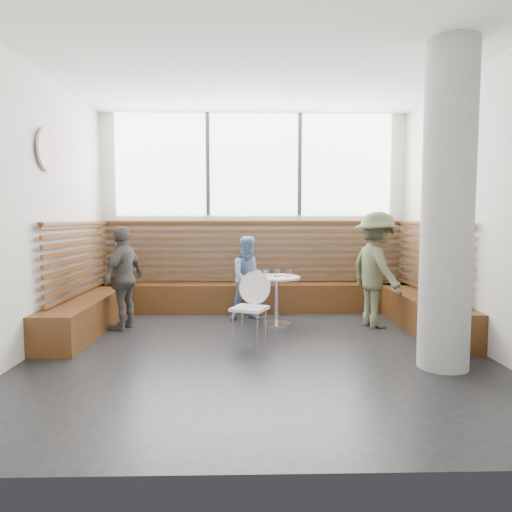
{
  "coord_description": "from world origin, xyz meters",
  "views": [
    {
      "loc": [
        -0.14,
        -5.06,
        1.5
      ],
      "look_at": [
        0.0,
        1.0,
        1.0
      ],
      "focal_mm": 32.0,
      "sensor_mm": 36.0,
      "label": 1
    }
  ],
  "objects_px": {
    "adult_man": "(376,269)",
    "cafe_table": "(277,290)",
    "concrete_column": "(448,208)",
    "cafe_chair": "(249,301)",
    "child_left": "(124,278)",
    "child_back": "(250,278)"
  },
  "relations": [
    {
      "from": "adult_man",
      "to": "cafe_table",
      "type": "bearing_deg",
      "value": 68.8
    },
    {
      "from": "concrete_column",
      "to": "cafe_table",
      "type": "bearing_deg",
      "value": 129.26
    },
    {
      "from": "concrete_column",
      "to": "cafe_chair",
      "type": "distance_m",
      "value": 2.46
    },
    {
      "from": "concrete_column",
      "to": "child_left",
      "type": "bearing_deg",
      "value": 154.88
    },
    {
      "from": "cafe_chair",
      "to": "child_back",
      "type": "bearing_deg",
      "value": 112.6
    },
    {
      "from": "cafe_chair",
      "to": "adult_man",
      "type": "relative_size",
      "value": 0.53
    },
    {
      "from": "concrete_column",
      "to": "adult_man",
      "type": "xyz_separation_m",
      "value": [
        -0.18,
        1.76,
        -0.8
      ]
    },
    {
      "from": "cafe_table",
      "to": "child_back",
      "type": "bearing_deg",
      "value": 139.45
    },
    {
      "from": "adult_man",
      "to": "concrete_column",
      "type": "bearing_deg",
      "value": 170.13
    },
    {
      "from": "concrete_column",
      "to": "child_left",
      "type": "distance_m",
      "value": 4.13
    },
    {
      "from": "adult_man",
      "to": "child_back",
      "type": "relative_size",
      "value": 1.28
    },
    {
      "from": "concrete_column",
      "to": "adult_man",
      "type": "relative_size",
      "value": 2.01
    },
    {
      "from": "child_back",
      "to": "child_left",
      "type": "distance_m",
      "value": 1.79
    },
    {
      "from": "adult_man",
      "to": "cafe_chair",
      "type": "bearing_deg",
      "value": 96.95
    },
    {
      "from": "concrete_column",
      "to": "cafe_chair",
      "type": "relative_size",
      "value": 3.77
    },
    {
      "from": "cafe_table",
      "to": "adult_man",
      "type": "bearing_deg",
      "value": -5.58
    },
    {
      "from": "concrete_column",
      "to": "adult_man",
      "type": "height_order",
      "value": "concrete_column"
    },
    {
      "from": "concrete_column",
      "to": "child_back",
      "type": "distance_m",
      "value": 3.1
    },
    {
      "from": "child_back",
      "to": "concrete_column",
      "type": "bearing_deg",
      "value": -63.44
    },
    {
      "from": "adult_man",
      "to": "child_left",
      "type": "xyz_separation_m",
      "value": [
        -3.47,
        -0.06,
        -0.1
      ]
    },
    {
      "from": "adult_man",
      "to": "child_back",
      "type": "bearing_deg",
      "value": 59.76
    },
    {
      "from": "child_left",
      "to": "concrete_column",
      "type": "bearing_deg",
      "value": 83.13
    }
  ]
}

